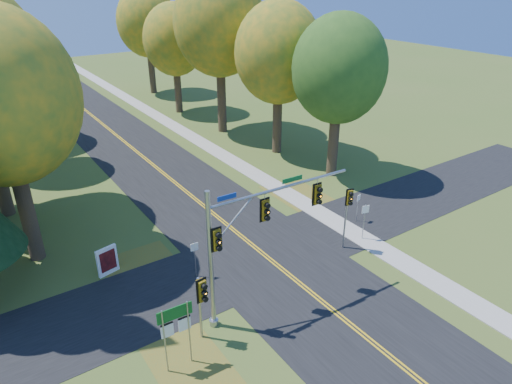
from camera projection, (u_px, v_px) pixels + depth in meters
ground at (285, 271)px, 25.67m from camera, size 160.00×160.00×0.00m
road_main at (285, 271)px, 25.67m from camera, size 8.00×160.00×0.02m
road_cross at (264, 255)px, 27.15m from camera, size 60.00×6.00×0.02m
centerline_left at (283, 272)px, 25.61m from camera, size 0.10×160.00×0.01m
centerline_right at (286, 270)px, 25.71m from camera, size 0.10×160.00×0.01m
sidewalk_east at (363, 238)px, 28.79m from camera, size 1.60×160.00×0.06m
leaf_patch_w_near at (148, 275)px, 25.36m from camera, size 4.00×6.00×0.00m
leaf_patch_e at (308, 201)px, 33.57m from camera, size 3.50×8.00×0.00m
leaf_patch_w_far at (188, 363)px, 19.65m from camera, size 3.00×5.00×0.00m
tree_w_a at (0, 98)px, 22.89m from camera, size 8.00×8.00×14.15m
tree_e_a at (339, 70)px, 34.31m from camera, size 7.20×7.20×12.73m
tree_e_b at (279, 53)px, 38.91m from camera, size 7.60×7.60×13.33m
tree_w_c at (0, 75)px, 35.60m from camera, size 6.80×6.80×11.91m
tree_e_c at (219, 24)px, 43.63m from camera, size 8.80×8.80×15.79m
tree_e_d at (175, 40)px, 51.21m from camera, size 7.00×7.00×12.32m
tree_e_e at (147, 22)px, 59.37m from camera, size 7.80×7.80×13.74m
traffic_mast at (248, 232)px, 20.71m from camera, size 7.83×0.74×7.10m
east_signal_pole at (348, 204)px, 26.41m from camera, size 0.46×0.54×4.06m
ped_signal_pole at (202, 295)px, 19.83m from camera, size 0.54×0.62×3.42m
route_sign_cluster at (176, 324)px, 18.55m from camera, size 1.51×0.14×3.24m
info_kiosk at (107, 261)px, 25.14m from camera, size 1.22×0.44×1.68m
reg_sign_e_north at (358, 203)px, 30.22m from camera, size 0.38×0.14×2.04m
reg_sign_e_south at (365, 216)px, 28.02m from camera, size 0.46×0.16×2.47m
reg_sign_w at (195, 253)px, 24.59m from camera, size 0.43×0.08×2.23m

